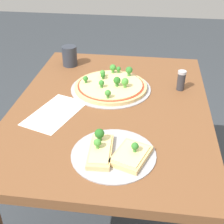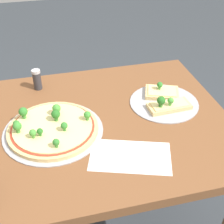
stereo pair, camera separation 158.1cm
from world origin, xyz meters
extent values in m
cube|color=brown|center=(0.00, 0.00, 0.69)|extent=(1.04, 0.77, 0.04)
cylinder|color=brown|center=(-0.46, -0.33, 0.34)|extent=(0.06, 0.06, 0.68)
cylinder|color=#A3A3A8|center=(0.13, 0.02, 0.71)|extent=(0.35, 0.35, 0.00)
cylinder|color=#DBB775|center=(0.13, 0.02, 0.72)|extent=(0.31, 0.31, 0.01)
cylinder|color=#B73823|center=(0.13, 0.02, 0.73)|extent=(0.29, 0.29, 0.00)
cylinder|color=#F4DB8E|center=(0.13, 0.02, 0.73)|extent=(0.27, 0.27, 0.00)
sphere|color=#337A2D|center=(0.22, -0.05, 0.76)|extent=(0.03, 0.03, 0.03)
cylinder|color=#3F8136|center=(0.22, -0.05, 0.74)|extent=(0.01, 0.01, 0.01)
sphere|color=#479338|center=(0.20, 0.07, 0.76)|extent=(0.02, 0.02, 0.02)
cylinder|color=#51973E|center=(0.20, 0.07, 0.74)|extent=(0.01, 0.01, 0.01)
sphere|color=#337A2D|center=(0.09, 0.05, 0.76)|extent=(0.02, 0.02, 0.02)
cylinder|color=#3F8136|center=(0.09, 0.05, 0.74)|extent=(0.01, 0.01, 0.01)
sphere|color=#479338|center=(0.11, -0.04, 0.76)|extent=(0.03, 0.03, 0.03)
cylinder|color=#51973E|center=(0.11, -0.04, 0.74)|extent=(0.01, 0.01, 0.01)
sphere|color=#337A2D|center=(0.13, 0.13, 0.76)|extent=(0.02, 0.02, 0.02)
cylinder|color=#3F8136|center=(0.13, 0.13, 0.74)|extent=(0.01, 0.01, 0.01)
sphere|color=#337A2D|center=(0.25, 0.00, 0.76)|extent=(0.02, 0.02, 0.02)
cylinder|color=#3F8136|center=(0.25, 0.00, 0.74)|extent=(0.01, 0.01, 0.01)
sphere|color=#3D8933|center=(0.24, 0.03, 0.76)|extent=(0.03, 0.03, 0.03)
cylinder|color=#488E3A|center=(0.24, 0.03, 0.74)|extent=(0.01, 0.01, 0.01)
sphere|color=#286B23|center=(0.17, 0.06, 0.76)|extent=(0.02, 0.02, 0.02)
cylinder|color=#37742D|center=(0.17, 0.06, 0.74)|extent=(0.01, 0.01, 0.01)
sphere|color=#3D8933|center=(0.01, 0.01, 0.76)|extent=(0.03, 0.03, 0.03)
cylinder|color=#488E3A|center=(0.01, 0.01, 0.74)|extent=(0.01, 0.01, 0.01)
sphere|color=#286B23|center=(0.11, -0.01, 0.76)|extent=(0.03, 0.03, 0.03)
cylinder|color=#37742D|center=(0.11, -0.01, 0.74)|extent=(0.01, 0.01, 0.01)
cylinder|color=#A3A3A8|center=(-0.31, -0.05, 0.71)|extent=(0.27, 0.27, 0.00)
cube|color=#DBB775|center=(-0.32, -0.11, 0.72)|extent=(0.16, 0.14, 0.02)
cube|color=#F4DB8E|center=(-0.32, -0.11, 0.73)|extent=(0.13, 0.11, 0.00)
sphere|color=#337A2D|center=(-0.31, -0.12, 0.76)|extent=(0.02, 0.02, 0.02)
cylinder|color=#3F8136|center=(-0.31, -0.12, 0.74)|extent=(0.01, 0.01, 0.01)
cube|color=#DBB775|center=(-0.31, -0.01, 0.72)|extent=(0.17, 0.08, 0.02)
cube|color=#F4DB8E|center=(-0.31, -0.01, 0.73)|extent=(0.14, 0.07, 0.00)
sphere|color=#286B23|center=(-0.27, 0.00, 0.76)|extent=(0.03, 0.03, 0.03)
cylinder|color=#37742D|center=(-0.27, 0.00, 0.74)|extent=(0.01, 0.01, 0.01)
sphere|color=#479338|center=(-0.31, 0.00, 0.76)|extent=(0.02, 0.02, 0.02)
cylinder|color=#51973E|center=(-0.31, 0.00, 0.74)|extent=(0.01, 0.01, 0.01)
cylinder|color=#333338|center=(0.16, -0.28, 0.75)|extent=(0.03, 0.03, 0.08)
cylinder|color=#B2B2B7|center=(0.16, -0.28, 0.79)|extent=(0.04, 0.04, 0.01)
cube|color=white|center=(-0.10, 0.20, 0.71)|extent=(0.29, 0.22, 0.00)
camera|label=1|loc=(-1.07, -0.15, 1.35)|focal=50.00mm
camera|label=2|loc=(0.13, 0.88, 1.41)|focal=50.00mm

